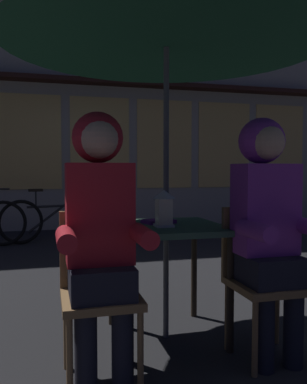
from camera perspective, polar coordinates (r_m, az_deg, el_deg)
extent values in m
plane|color=#232326|center=(2.82, 1.76, -19.74)|extent=(60.00, 60.00, 0.00)
cube|color=#42664C|center=(2.62, 1.78, -5.04)|extent=(0.72, 0.72, 0.04)
cylinder|color=#2D2319|center=(2.34, -3.55, -15.36)|extent=(0.04, 0.04, 0.70)
cylinder|color=#2D2319|center=(2.53, 10.80, -14.00)|extent=(0.04, 0.04, 0.70)
cylinder|color=#2D2319|center=(2.93, -5.95, -11.59)|extent=(0.04, 0.04, 0.70)
cylinder|color=#2D2319|center=(3.08, 5.74, -10.85)|extent=(0.04, 0.04, 0.70)
cylinder|color=#4C4C51|center=(2.60, 1.80, 3.79)|extent=(0.04, 0.04, 2.25)
cone|color=#19472D|center=(2.77, 1.83, 23.51)|extent=(2.10, 2.10, 0.38)
cube|color=white|center=(2.53, 1.47, -4.74)|extent=(0.11, 0.11, 0.02)
cube|color=white|center=(2.52, 1.48, -2.76)|extent=(0.09, 0.09, 0.16)
pyramid|color=white|center=(2.51, 1.48, -0.32)|extent=(0.11, 0.11, 0.06)
cube|color=olive|center=(2.17, -7.43, -14.73)|extent=(0.40, 0.40, 0.04)
cylinder|color=olive|center=(2.12, -1.85, -21.64)|extent=(0.03, 0.03, 0.41)
cylinder|color=olive|center=(2.08, -11.76, -22.24)|extent=(0.03, 0.03, 0.41)
cylinder|color=olive|center=(2.43, -3.73, -18.36)|extent=(0.03, 0.03, 0.41)
cylinder|color=olive|center=(2.39, -12.20, -18.77)|extent=(0.03, 0.03, 0.41)
cube|color=olive|center=(2.29, -8.06, -7.84)|extent=(0.40, 0.03, 0.42)
cube|color=olive|center=(2.47, 15.79, -12.57)|extent=(0.40, 0.40, 0.04)
cylinder|color=olive|center=(2.33, 14.13, -19.43)|extent=(0.03, 0.03, 0.41)
cylinder|color=olive|center=(2.76, 17.02, -15.79)|extent=(0.03, 0.03, 0.41)
cylinder|color=olive|center=(2.61, 10.37, -16.85)|extent=(0.03, 0.03, 0.41)
cube|color=olive|center=(2.58, 13.77, -6.66)|extent=(0.40, 0.03, 0.42)
cylinder|color=black|center=(2.14, -4.37, -20.86)|extent=(0.11, 0.11, 0.45)
cylinder|color=black|center=(2.12, -9.51, -21.15)|extent=(0.11, 0.11, 0.45)
cube|color=black|center=(2.14, -7.45, -12.18)|extent=(0.32, 0.36, 0.16)
cube|color=red|center=(2.12, -7.65, -2.98)|extent=(0.34, 0.22, 0.52)
cylinder|color=red|center=(1.95, -1.53, -6.17)|extent=(0.09, 0.30, 0.09)
cylinder|color=red|center=(1.90, -12.24, -6.48)|extent=(0.09, 0.30, 0.09)
sphere|color=tan|center=(2.11, -7.72, 7.46)|extent=(0.21, 0.21, 0.21)
sphere|color=red|center=(2.16, -7.89, 7.62)|extent=(0.27, 0.27, 0.27)
cylinder|color=black|center=(2.48, 19.14, -17.55)|extent=(0.11, 0.11, 0.45)
cylinder|color=black|center=(2.39, 15.37, -18.29)|extent=(0.11, 0.11, 0.45)
cube|color=black|center=(2.45, 15.82, -10.32)|extent=(0.32, 0.36, 0.16)
cube|color=purple|center=(2.43, 15.46, -2.29)|extent=(0.34, 0.22, 0.52)
cylinder|color=purple|center=(2.16, 14.22, -5.33)|extent=(0.09, 0.30, 0.09)
sphere|color=tan|center=(2.42, 15.60, 6.81)|extent=(0.21, 0.21, 0.21)
sphere|color=purple|center=(2.47, 15.01, 6.98)|extent=(0.27, 0.27, 0.27)
cube|color=#9E9389|center=(8.20, -7.90, 17.24)|extent=(10.00, 0.60, 6.20)
cube|color=#E0B260|center=(7.60, -17.05, 6.78)|extent=(1.10, 0.02, 1.70)
cube|color=#E0B260|center=(7.66, -7.54, 6.86)|extent=(1.10, 0.02, 1.70)
cube|color=#E0B260|center=(7.91, 1.59, 6.77)|extent=(1.10, 0.02, 1.70)
cube|color=#E0B260|center=(8.35, 9.95, 6.53)|extent=(1.10, 0.02, 1.70)
cube|color=#E0B260|center=(8.95, 17.33, 6.20)|extent=(1.10, 0.02, 1.70)
cube|color=#331914|center=(7.67, -7.47, 15.16)|extent=(9.00, 0.36, 0.08)
torus|color=black|center=(6.21, -20.46, -4.16)|extent=(0.66, 0.13, 0.66)
torus|color=black|center=(6.53, -9.38, -3.66)|extent=(0.65, 0.21, 0.66)
torus|color=black|center=(6.27, -18.23, -4.05)|extent=(0.65, 0.21, 0.66)
cylinder|color=black|center=(6.36, -13.74, -1.94)|extent=(0.82, 0.24, 0.04)
cylinder|color=black|center=(6.35, -14.79, -3.61)|extent=(0.60, 0.18, 0.44)
cylinder|color=black|center=(6.28, -16.27, -0.94)|extent=(0.02, 0.02, 0.24)
cube|color=black|center=(6.28, -16.29, 0.24)|extent=(0.21, 0.13, 0.04)
cylinder|color=black|center=(6.46, -10.43, -0.58)|extent=(0.02, 0.02, 0.28)
cylinder|color=black|center=(6.45, -10.45, 0.66)|extent=(0.43, 0.13, 0.02)
cube|color=#661E7A|center=(2.70, 0.72, -4.16)|extent=(0.23, 0.19, 0.02)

